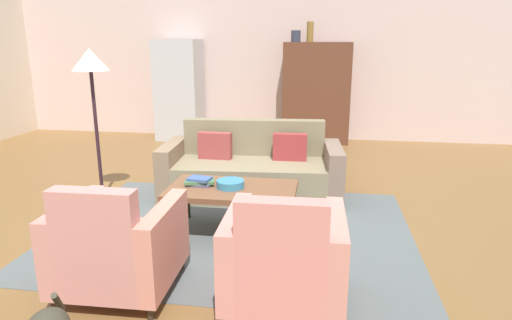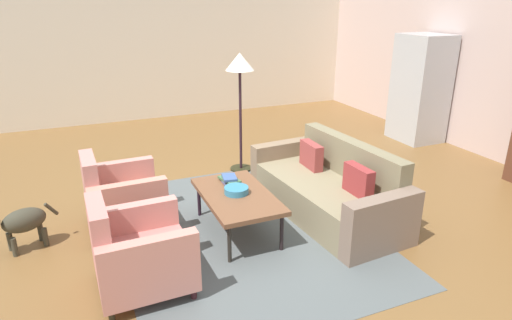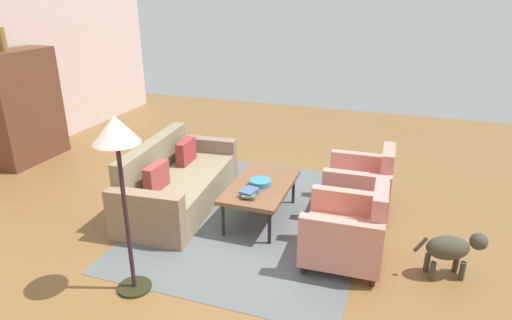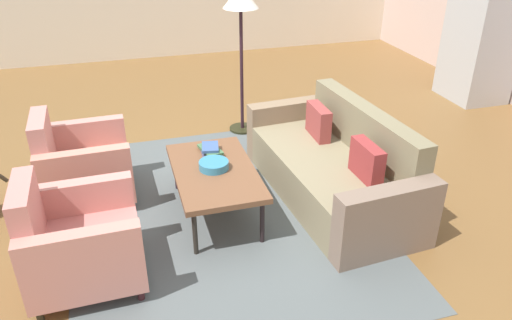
{
  "view_description": "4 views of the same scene",
  "coord_description": "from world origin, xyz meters",
  "px_view_note": "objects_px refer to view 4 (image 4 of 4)",
  "views": [
    {
      "loc": [
        1.17,
        -4.06,
        1.76
      ],
      "look_at": [
        0.51,
        0.12,
        0.64
      ],
      "focal_mm": 30.63,
      "sensor_mm": 36.0,
      "label": 1
    },
    {
      "loc": [
        4.35,
        -1.71,
        2.44
      ],
      "look_at": [
        0.1,
        0.08,
        0.71
      ],
      "focal_mm": 30.76,
      "sensor_mm": 36.0,
      "label": 2
    },
    {
      "loc": [
        -4.28,
        -1.78,
        2.69
      ],
      "look_at": [
        0.33,
        -0.18,
        0.77
      ],
      "focal_mm": 30.89,
      "sensor_mm": 36.0,
      "label": 3
    },
    {
      "loc": [
        4.07,
        -0.94,
        2.57
      ],
      "look_at": [
        0.56,
        0.07,
        0.62
      ],
      "focal_mm": 34.67,
      "sensor_mm": 36.0,
      "label": 4
    }
  ],
  "objects_px": {
    "coffee_table": "(215,173)",
    "book_stack": "(210,149)",
    "armchair_left": "(79,167)",
    "armchair_right": "(75,243)",
    "couch": "(337,168)",
    "refrigerator": "(482,33)",
    "floor_lamp": "(241,11)",
    "fruit_bowl": "(214,165)"
  },
  "relations": [
    {
      "from": "book_stack",
      "to": "armchair_left",
      "type": "bearing_deg",
      "value": -102.9
    },
    {
      "from": "armchair_right",
      "to": "fruit_bowl",
      "type": "bearing_deg",
      "value": 116.49
    },
    {
      "from": "armchair_right",
      "to": "refrigerator",
      "type": "relative_size",
      "value": 0.48
    },
    {
      "from": "couch",
      "to": "book_stack",
      "type": "height_order",
      "value": "couch"
    },
    {
      "from": "book_stack",
      "to": "coffee_table",
      "type": "bearing_deg",
      "value": -5.5
    },
    {
      "from": "couch",
      "to": "book_stack",
      "type": "distance_m",
      "value": 1.21
    },
    {
      "from": "refrigerator",
      "to": "couch",
      "type": "bearing_deg",
      "value": -57.51
    },
    {
      "from": "armchair_left",
      "to": "couch",
      "type": "bearing_deg",
      "value": 74.22
    },
    {
      "from": "armchair_left",
      "to": "coffee_table",
      "type": "bearing_deg",
      "value": 61.18
    },
    {
      "from": "coffee_table",
      "to": "refrigerator",
      "type": "height_order",
      "value": "refrigerator"
    },
    {
      "from": "fruit_bowl",
      "to": "coffee_table",
      "type": "bearing_deg",
      "value": -0.0
    },
    {
      "from": "book_stack",
      "to": "floor_lamp",
      "type": "bearing_deg",
      "value": 154.25
    },
    {
      "from": "couch",
      "to": "book_stack",
      "type": "relative_size",
      "value": 7.12
    },
    {
      "from": "armchair_left",
      "to": "refrigerator",
      "type": "xyz_separation_m",
      "value": [
        -1.3,
        5.31,
        0.58
      ]
    },
    {
      "from": "armchair_right",
      "to": "fruit_bowl",
      "type": "relative_size",
      "value": 3.36
    },
    {
      "from": "refrigerator",
      "to": "book_stack",
      "type": "bearing_deg",
      "value": -69.13
    },
    {
      "from": "book_stack",
      "to": "refrigerator",
      "type": "relative_size",
      "value": 0.16
    },
    {
      "from": "coffee_table",
      "to": "floor_lamp",
      "type": "height_order",
      "value": "floor_lamp"
    },
    {
      "from": "armchair_left",
      "to": "refrigerator",
      "type": "height_order",
      "value": "refrigerator"
    },
    {
      "from": "coffee_table",
      "to": "book_stack",
      "type": "height_order",
      "value": "book_stack"
    },
    {
      "from": "coffee_table",
      "to": "armchair_right",
      "type": "distance_m",
      "value": 1.31
    },
    {
      "from": "armchair_right",
      "to": "couch",
      "type": "bearing_deg",
      "value": 103.08
    },
    {
      "from": "refrigerator",
      "to": "fruit_bowl",
      "type": "bearing_deg",
      "value": -65.65
    },
    {
      "from": "book_stack",
      "to": "refrigerator",
      "type": "bearing_deg",
      "value": 110.87
    },
    {
      "from": "refrigerator",
      "to": "coffee_table",
      "type": "bearing_deg",
      "value": -65.47
    },
    {
      "from": "couch",
      "to": "fruit_bowl",
      "type": "bearing_deg",
      "value": 85.1
    },
    {
      "from": "book_stack",
      "to": "refrigerator",
      "type": "distance_m",
      "value": 4.43
    },
    {
      "from": "fruit_bowl",
      "to": "refrigerator",
      "type": "xyz_separation_m",
      "value": [
        -1.88,
        4.15,
        0.43
      ]
    },
    {
      "from": "coffee_table",
      "to": "book_stack",
      "type": "bearing_deg",
      "value": 174.5
    },
    {
      "from": "fruit_bowl",
      "to": "refrigerator",
      "type": "relative_size",
      "value": 0.14
    },
    {
      "from": "couch",
      "to": "armchair_right",
      "type": "distance_m",
      "value": 2.43
    },
    {
      "from": "couch",
      "to": "refrigerator",
      "type": "xyz_separation_m",
      "value": [
        -1.89,
        2.96,
        0.64
      ]
    },
    {
      "from": "floor_lamp",
      "to": "coffee_table",
      "type": "bearing_deg",
      "value": -22.26
    },
    {
      "from": "coffee_table",
      "to": "armchair_left",
      "type": "height_order",
      "value": "armchair_left"
    },
    {
      "from": "refrigerator",
      "to": "floor_lamp",
      "type": "relative_size",
      "value": 1.08
    },
    {
      "from": "armchair_right",
      "to": "fruit_bowl",
      "type": "xyz_separation_m",
      "value": [
        -0.62,
        1.17,
        0.15
      ]
    },
    {
      "from": "couch",
      "to": "refrigerator",
      "type": "height_order",
      "value": "refrigerator"
    },
    {
      "from": "armchair_right",
      "to": "floor_lamp",
      "type": "xyz_separation_m",
      "value": [
        -2.31,
        1.87,
        1.1
      ]
    },
    {
      "from": "coffee_table",
      "to": "floor_lamp",
      "type": "xyz_separation_m",
      "value": [
        -1.71,
        0.7,
        1.03
      ]
    },
    {
      "from": "armchair_right",
      "to": "floor_lamp",
      "type": "relative_size",
      "value": 0.51
    },
    {
      "from": "armchair_left",
      "to": "book_stack",
      "type": "bearing_deg",
      "value": 75.43
    },
    {
      "from": "armchair_left",
      "to": "armchair_right",
      "type": "distance_m",
      "value": 1.2
    }
  ]
}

